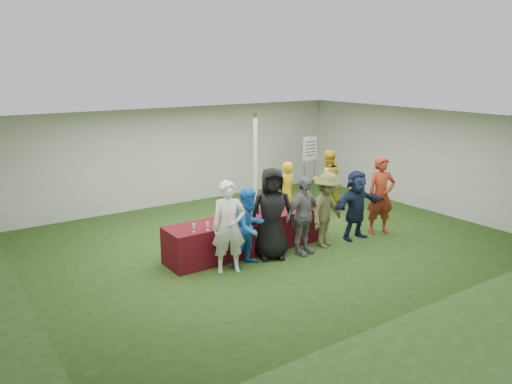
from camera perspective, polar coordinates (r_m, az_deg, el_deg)
ground at (r=11.19m, az=1.29°, el=-5.57°), size 60.00×60.00×0.00m
tent at (r=12.05m, az=-0.07°, el=2.55°), size 10.00×10.00×10.00m
serving_table at (r=10.47m, az=-0.91°, el=-4.80°), size 3.60×0.80×0.75m
wine_bottles at (r=10.75m, az=1.42°, el=-1.52°), size 0.71×0.13×0.32m
wine_glasses at (r=9.89m, az=-2.24°, el=-3.00°), size 2.76×0.15×0.16m
water_bottle at (r=10.46m, az=-0.55°, el=-2.06°), size 0.07×0.07×0.23m
bar_towel at (r=11.32m, az=5.75°, el=-1.34°), size 0.25×0.18×0.03m
dump_bucket at (r=11.08m, az=6.50°, el=-1.30°), size 0.22×0.22×0.18m
wine_list_sign at (r=14.67m, az=6.18°, el=4.44°), size 0.50×0.03×1.80m
staff_pourer at (r=12.23m, az=3.42°, el=-0.08°), size 0.61×0.45×1.54m
staff_back at (r=13.38m, az=8.15°, el=1.29°), size 0.98×0.88×1.65m
customer_0 at (r=9.31m, az=-3.12°, el=-4.02°), size 0.75×0.63×1.75m
customer_1 at (r=9.61m, az=-0.73°, el=-4.03°), size 0.87×0.74×1.55m
customer_2 at (r=9.95m, az=1.82°, el=-2.46°), size 1.08×0.92×1.87m
customer_3 at (r=10.22m, az=5.41°, el=-2.73°), size 1.01×0.54×1.63m
customer_4 at (r=10.71m, az=8.12°, el=-2.05°), size 1.19×0.91×1.62m
customer_5 at (r=11.32m, az=11.37°, el=-1.45°), size 1.46×0.48×1.57m
customer_6 at (r=11.78m, az=14.09°, el=-0.38°), size 0.78×0.66×1.81m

